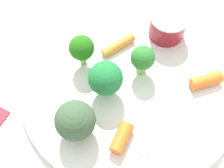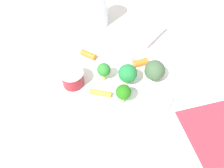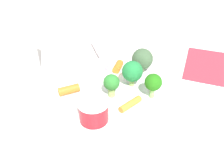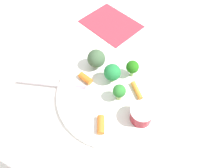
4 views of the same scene
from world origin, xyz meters
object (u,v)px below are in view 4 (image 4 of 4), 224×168
(carrot_stick_1, at_px, (101,125))
(drinking_glass, at_px, (22,150))
(carrot_stick_2, at_px, (137,90))
(plate, at_px, (115,93))
(broccoli_floret_0, at_px, (119,92))
(broccoli_floret_2, at_px, (112,73))
(sauce_cup, at_px, (141,114))
(carrot_stick_0, at_px, (85,78))
(broccoli_floret_1, at_px, (132,67))
(broccoli_floret_3, at_px, (96,59))
(napkin, at_px, (111,24))
(fork, at_px, (52,84))

(carrot_stick_1, distance_m, drinking_glass, 0.17)
(carrot_stick_2, distance_m, drinking_glass, 0.28)
(plate, relative_size, broccoli_floret_0, 6.14)
(broccoli_floret_2, distance_m, drinking_glass, 0.26)
(sauce_cup, xyz_separation_m, carrot_stick_2, (0.04, -0.06, -0.01))
(carrot_stick_0, relative_size, carrot_stick_2, 0.74)
(drinking_glass, bearing_deg, broccoli_floret_1, -107.84)
(broccoli_floret_1, height_order, broccoli_floret_3, broccoli_floret_3)
(broccoli_floret_3, xyz_separation_m, napkin, (0.06, -0.18, -0.04))
(plate, xyz_separation_m, broccoli_floret_2, (0.02, -0.03, 0.04))
(broccoli_floret_3, distance_m, fork, 0.13)
(carrot_stick_1, bearing_deg, broccoli_floret_1, -89.70)
(sauce_cup, bearing_deg, broccoli_floret_1, -55.24)
(drinking_glass, height_order, napkin, drinking_glass)
(plate, distance_m, carrot_stick_1, 0.10)
(plate, distance_m, fork, 0.16)
(fork, relative_size, napkin, 0.99)
(sauce_cup, distance_m, broccoli_floret_1, 0.13)
(sauce_cup, relative_size, broccoli_floret_3, 0.95)
(carrot_stick_0, xyz_separation_m, carrot_stick_2, (-0.13, -0.03, -0.00))
(fork, bearing_deg, broccoli_floret_2, -146.77)
(broccoli_floret_2, bearing_deg, napkin, -60.65)
(broccoli_floret_1, height_order, fork, broccoli_floret_1)
(broccoli_floret_2, bearing_deg, fork, 33.23)
(broccoli_floret_2, distance_m, broccoli_floret_3, 0.06)
(plate, relative_size, drinking_glass, 2.38)
(sauce_cup, relative_size, broccoli_floret_2, 0.95)
(plate, bearing_deg, carrot_stick_2, -152.32)
(broccoli_floret_1, bearing_deg, fork, 36.77)
(sauce_cup, bearing_deg, plate, -23.35)
(broccoli_floret_3, height_order, fork, broccoli_floret_3)
(broccoli_floret_1, height_order, broccoli_floret_2, broccoli_floret_2)
(broccoli_floret_3, bearing_deg, broccoli_floret_0, 148.15)
(carrot_stick_0, bearing_deg, sauce_cup, 169.43)
(broccoli_floret_2, xyz_separation_m, drinking_glass, (0.06, 0.25, 0.02))
(broccoli_floret_0, relative_size, carrot_stick_1, 1.15)
(carrot_stick_1, relative_size, carrot_stick_2, 0.83)
(carrot_stick_1, height_order, carrot_stick_2, carrot_stick_1)
(carrot_stick_2, xyz_separation_m, drinking_glass, (0.13, 0.25, 0.04))
(plate, height_order, broccoli_floret_0, broccoli_floret_0)
(sauce_cup, xyz_separation_m, drinking_glass, (0.17, 0.19, 0.03))
(fork, bearing_deg, carrot_stick_0, -142.41)
(broccoli_floret_0, bearing_deg, fork, 15.03)
(plate, height_order, napkin, plate)
(broccoli_floret_1, height_order, drinking_glass, drinking_glass)
(broccoli_floret_1, distance_m, carrot_stick_2, 0.06)
(broccoli_floret_1, distance_m, broccoli_floret_2, 0.05)
(sauce_cup, height_order, carrot_stick_1, sauce_cup)
(broccoli_floret_1, xyz_separation_m, broccoli_floret_2, (0.04, 0.04, 0.00))
(broccoli_floret_2, distance_m, carrot_stick_1, 0.13)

